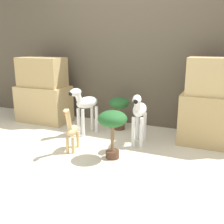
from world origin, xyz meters
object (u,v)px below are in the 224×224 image
at_px(potted_palm_back, 119,106).
at_px(giraffe_figurine, 71,130).
at_px(potted_palm_front, 112,123).
at_px(zebra_left, 85,105).
at_px(zebra_right, 139,112).

bearing_deg(potted_palm_back, giraffe_figurine, -102.28).
height_order(giraffe_figurine, potted_palm_front, giraffe_figurine).
xyz_separation_m(zebra_left, potted_palm_front, (0.68, -0.60, -0.01)).
relative_size(zebra_right, potted_palm_front, 1.23).
height_order(zebra_right, giraffe_figurine, zebra_right).
distance_m(zebra_right, giraffe_figurine, 0.88).
bearing_deg(zebra_right, potted_palm_back, 133.31).
bearing_deg(giraffe_figurine, potted_palm_front, 1.09).
height_order(zebra_right, zebra_left, same).
relative_size(zebra_left, potted_palm_back, 1.40).
bearing_deg(potted_palm_front, zebra_right, 73.11).
distance_m(giraffe_figurine, potted_palm_back, 1.04).
distance_m(zebra_right, potted_palm_back, 0.69).
distance_m(zebra_right, zebra_left, 0.84).
bearing_deg(giraffe_figurine, zebra_left, 103.03).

